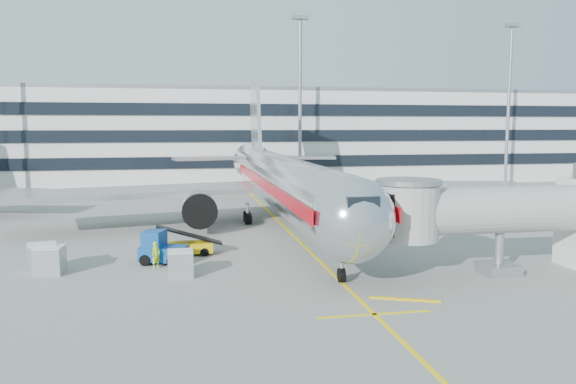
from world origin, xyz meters
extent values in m
plane|color=gray|center=(0.00, 0.00, 0.00)|extent=(180.00, 180.00, 0.00)
cube|color=yellow|center=(0.00, 10.00, 0.01)|extent=(0.25, 70.00, 0.01)
cube|color=yellow|center=(0.00, -14.00, 0.01)|extent=(6.00, 0.25, 0.01)
cylinder|color=silver|center=(0.00, 8.00, 4.20)|extent=(5.00, 36.00, 5.00)
sphere|color=silver|center=(0.00, -10.00, 4.20)|extent=(5.00, 5.00, 5.00)
cone|color=silver|center=(0.00, 31.00, 4.80)|extent=(5.00, 10.00, 5.00)
cube|color=black|center=(0.00, -11.50, 5.33)|extent=(1.80, 1.20, 0.90)
cube|color=#B7B7BC|center=(13.00, 13.50, 3.40)|extent=(24.95, 12.07, 0.50)
cube|color=#B7B7BC|center=(-13.00, 13.50, 3.40)|extent=(24.95, 12.07, 0.50)
cylinder|color=#99999E|center=(8.00, 10.00, 2.20)|extent=(3.00, 4.20, 3.00)
cylinder|color=#99999E|center=(-8.00, 10.00, 2.20)|extent=(3.00, 4.20, 3.00)
cylinder|color=black|center=(8.00, 8.00, 2.20)|extent=(3.10, 0.50, 3.10)
cylinder|color=black|center=(-8.00, 8.00, 2.20)|extent=(3.10, 0.50, 3.10)
cube|color=#B7B7BC|center=(0.00, 31.50, 9.20)|extent=(0.45, 9.39, 13.72)
cube|color=#B7B7BC|center=(5.50, 32.00, 5.40)|extent=(10.41, 4.94, 0.35)
cube|color=#B7B7BC|center=(-5.50, 32.00, 5.40)|extent=(10.41, 4.94, 0.35)
cylinder|color=gray|center=(0.00, -8.00, 0.90)|extent=(0.24, 0.24, 1.80)
cylinder|color=black|center=(0.00, -8.00, 0.45)|extent=(0.35, 0.90, 0.90)
cylinder|color=gray|center=(3.20, 14.00, 1.00)|extent=(0.30, 0.30, 2.00)
cylinder|color=gray|center=(-3.20, 14.00, 1.00)|extent=(0.30, 0.30, 2.00)
cube|color=red|center=(2.52, 8.00, 4.50)|extent=(0.06, 38.00, 0.90)
cube|color=red|center=(-2.52, 8.00, 4.50)|extent=(0.06, 38.00, 0.90)
cylinder|color=#A8A8A3|center=(10.50, -8.00, 4.20)|extent=(13.00, 3.00, 3.00)
cylinder|color=#A8A8A3|center=(4.20, -8.00, 4.20)|extent=(3.80, 3.80, 3.40)
cylinder|color=gray|center=(4.20, -8.00, 6.10)|extent=(4.00, 4.00, 0.30)
cube|color=black|center=(2.90, -8.00, 4.20)|extent=(1.40, 2.60, 2.60)
cylinder|color=gray|center=(10.50, -8.00, 1.60)|extent=(0.56, 0.56, 3.20)
cube|color=gray|center=(10.50, -8.00, 0.35)|extent=(2.20, 2.20, 0.70)
cylinder|color=black|center=(9.60, -8.00, 0.35)|extent=(0.35, 0.70, 0.70)
cylinder|color=black|center=(11.40, -8.00, 0.35)|extent=(0.35, 0.70, 0.70)
cube|color=silver|center=(0.00, 58.00, 7.50)|extent=(150.00, 24.00, 15.00)
cube|color=black|center=(0.00, 45.90, 4.00)|extent=(150.00, 0.30, 1.80)
cube|color=black|center=(0.00, 45.90, 8.00)|extent=(150.00, 0.30, 1.80)
cube|color=black|center=(0.00, 45.90, 12.00)|extent=(150.00, 0.30, 1.80)
cube|color=gray|center=(0.00, 58.00, 15.30)|extent=(150.00, 24.00, 0.60)
cylinder|color=gray|center=(8.00, 42.00, 12.50)|extent=(0.50, 0.50, 25.00)
cube|color=gray|center=(8.00, 42.00, 25.20)|extent=(2.40, 1.20, 0.50)
cylinder|color=gray|center=(42.00, 42.00, 12.50)|extent=(0.50, 0.50, 25.00)
cube|color=gray|center=(42.00, 42.00, 25.20)|extent=(2.40, 1.20, 0.50)
cube|color=#D7B009|center=(-9.63, 1.24, 0.57)|extent=(4.61, 1.80, 0.73)
cube|color=black|center=(-9.63, 1.24, 1.50)|extent=(4.83, 1.29, 1.59)
cylinder|color=black|center=(-11.31, 1.92, 0.31)|extent=(0.63, 0.31, 0.62)
cylinder|color=black|center=(-11.26, 0.47, 0.31)|extent=(0.63, 0.31, 0.62)
cylinder|color=black|center=(-7.99, 2.02, 0.31)|extent=(0.63, 0.31, 0.62)
cylinder|color=black|center=(-7.95, 0.57, 0.31)|extent=(0.63, 0.31, 0.62)
cube|color=navy|center=(-10.82, -1.12, 0.71)|extent=(3.48, 2.71, 0.98)
cube|color=navy|center=(-11.44, -0.89, 1.70)|extent=(1.81, 2.00, 1.20)
cube|color=black|center=(-11.44, -0.89, 2.08)|extent=(1.63, 1.75, 0.11)
cylinder|color=black|center=(-11.46, 0.00, 0.38)|extent=(0.83, 0.58, 0.77)
cylinder|color=black|center=(-12.03, -1.54, 0.38)|extent=(0.83, 0.58, 0.77)
cylinder|color=black|center=(-9.61, -0.69, 0.38)|extent=(0.83, 0.58, 0.77)
cylinder|color=black|center=(-10.19, -2.23, 0.38)|extent=(0.83, 0.58, 0.77)
cube|color=#ABAEB3|center=(-17.94, -2.57, 0.87)|extent=(1.81, 1.81, 1.74)
cube|color=white|center=(-17.94, -2.57, 1.76)|extent=(1.81, 1.81, 0.07)
cube|color=#ABAEB3|center=(-18.53, -1.99, 0.91)|extent=(2.11, 2.11, 1.81)
cube|color=white|center=(-18.53, -1.99, 1.84)|extent=(2.11, 2.11, 0.07)
cube|color=#ABAEB3|center=(-9.65, -4.81, 0.81)|extent=(1.59, 1.59, 1.62)
cube|color=white|center=(-9.65, -4.81, 1.64)|extent=(1.59, 1.59, 0.06)
imported|color=#B2D716|center=(-11.27, -2.36, 0.89)|extent=(0.78, 0.75, 1.79)
camera|label=1|loc=(-9.45, -40.19, 9.49)|focal=35.00mm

